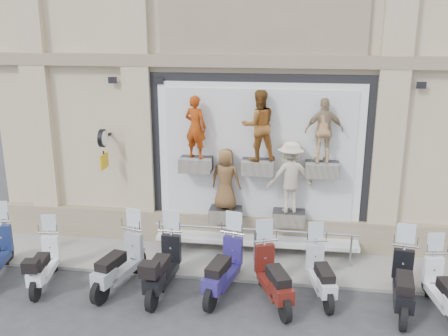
{
  "coord_description": "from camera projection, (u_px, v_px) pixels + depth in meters",
  "views": [
    {
      "loc": [
        0.85,
        -9.18,
        5.72
      ],
      "look_at": [
        -0.74,
        1.9,
        2.46
      ],
      "focal_mm": 40.0,
      "sensor_mm": 36.0,
      "label": 1
    }
  ],
  "objects": [
    {
      "name": "building",
      "position": [
        271.0,
        14.0,
        15.42
      ],
      "size": [
        14.0,
        8.6,
        12.0
      ],
      "primitive_type": null,
      "color": "#C5B590",
      "rests_on": "ground"
    },
    {
      "name": "scooter_g",
      "position": [
        321.0,
        265.0,
        10.66
      ],
      "size": [
        0.91,
        1.91,
        1.49
      ],
      "primitive_type": null,
      "rotation": [
        0.0,
        0.0,
        0.21
      ],
      "color": "#ADB0B4",
      "rests_on": "ground"
    },
    {
      "name": "ground",
      "position": [
        246.0,
        307.0,
        10.44
      ],
      "size": [
        90.0,
        90.0,
        0.0
      ],
      "primitive_type": "plane",
      "color": "#2F2F32",
      "rests_on": "ground"
    },
    {
      "name": "clock_sign_bracket",
      "position": [
        103.0,
        144.0,
        12.54
      ],
      "size": [
        0.1,
        0.8,
        1.02
      ],
      "color": "black",
      "rests_on": "ground"
    },
    {
      "name": "scooter_f",
      "position": [
        274.0,
        267.0,
        10.41
      ],
      "size": [
        1.29,
        2.08,
        1.63
      ],
      "primitive_type": null,
      "rotation": [
        0.0,
        0.0,
        0.38
      ],
      "color": "#4C120D",
      "rests_on": "ground"
    },
    {
      "name": "scooter_i",
      "position": [
        445.0,
        280.0,
        10.01
      ],
      "size": [
        0.81,
        1.93,
        1.52
      ],
      "primitive_type": null,
      "rotation": [
        0.0,
        0.0,
        0.15
      ],
      "color": "silver",
      "rests_on": "ground"
    },
    {
      "name": "scooter_d",
      "position": [
        163.0,
        257.0,
        10.81
      ],
      "size": [
        0.73,
        2.1,
        1.68
      ],
      "primitive_type": null,
      "rotation": [
        0.0,
        0.0,
        -0.06
      ],
      "color": "black",
      "rests_on": "ground"
    },
    {
      "name": "shop_vitrine",
      "position": [
        263.0,
        163.0,
        12.37
      ],
      "size": [
        5.6,
        0.94,
        4.3
      ],
      "color": "black",
      "rests_on": "ground"
    },
    {
      "name": "scooter_b",
      "position": [
        43.0,
        255.0,
        11.14
      ],
      "size": [
        0.82,
        1.87,
        1.47
      ],
      "primitive_type": null,
      "rotation": [
        0.0,
        0.0,
        0.17
      ],
      "color": "white",
      "rests_on": "ground"
    },
    {
      "name": "scooter_e",
      "position": [
        223.0,
        259.0,
        10.76
      ],
      "size": [
        1.03,
        2.14,
        1.67
      ],
      "primitive_type": null,
      "rotation": [
        0.0,
        0.0,
        -0.22
      ],
      "color": "navy",
      "rests_on": "ground"
    },
    {
      "name": "guard_rail",
      "position": [
        255.0,
        246.0,
        12.21
      ],
      "size": [
        5.06,
        0.1,
        0.93
      ],
      "primitive_type": null,
      "color": "#9EA0A5",
      "rests_on": "ground"
    },
    {
      "name": "sidewalk",
      "position": [
        255.0,
        260.0,
        12.43
      ],
      "size": [
        16.0,
        2.2,
        0.08
      ],
      "primitive_type": "cube",
      "color": "gray",
      "rests_on": "ground"
    },
    {
      "name": "scooter_c",
      "position": [
        119.0,
        254.0,
        11.0
      ],
      "size": [
        1.09,
        2.12,
        1.65
      ],
      "primitive_type": null,
      "rotation": [
        0.0,
        0.0,
        -0.25
      ],
      "color": "gray",
      "rests_on": "ground"
    },
    {
      "name": "scooter_h",
      "position": [
        405.0,
        273.0,
        10.14
      ],
      "size": [
        0.89,
        2.1,
        1.65
      ],
      "primitive_type": null,
      "rotation": [
        0.0,
        0.0,
        -0.15
      ],
      "color": "black",
      "rests_on": "ground"
    }
  ]
}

